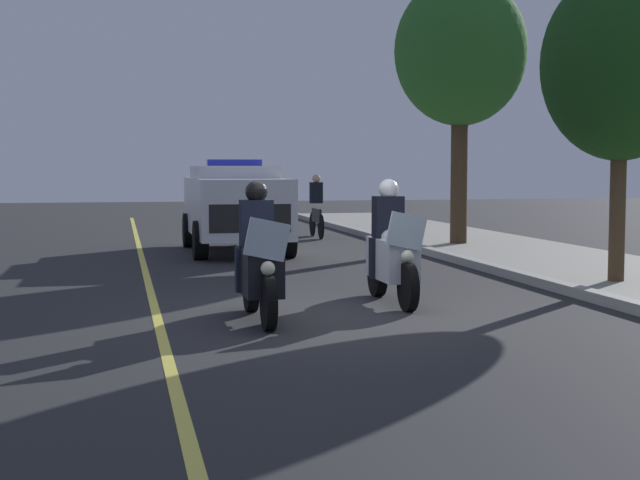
{
  "coord_description": "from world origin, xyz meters",
  "views": [
    {
      "loc": [
        11.48,
        -2.65,
        1.89
      ],
      "look_at": [
        -0.92,
        0.0,
        0.9
      ],
      "focal_mm": 52.82,
      "sensor_mm": 36.0,
      "label": 1
    }
  ],
  "objects_px": {
    "police_suv": "(235,204)",
    "tree_mid_block": "(621,65)",
    "police_motorcycle_lead_left": "(259,264)",
    "cyclist_background": "(316,206)",
    "tree_far_back": "(460,53)",
    "police_motorcycle_lead_right": "(392,253)"
  },
  "relations": [
    {
      "from": "police_motorcycle_lead_left",
      "to": "police_suv",
      "type": "height_order",
      "value": "police_suv"
    },
    {
      "from": "police_motorcycle_lead_left",
      "to": "police_motorcycle_lead_right",
      "type": "height_order",
      "value": "same"
    },
    {
      "from": "police_motorcycle_lead_left",
      "to": "tree_far_back",
      "type": "relative_size",
      "value": 0.35
    },
    {
      "from": "police_motorcycle_lead_right",
      "to": "tree_mid_block",
      "type": "distance_m",
      "value": 4.91
    },
    {
      "from": "police_suv",
      "to": "police_motorcycle_lead_right",
      "type": "bearing_deg",
      "value": 8.07
    },
    {
      "from": "police_motorcycle_lead_right",
      "to": "police_suv",
      "type": "xyz_separation_m",
      "value": [
        -8.26,
        -1.17,
        0.37
      ]
    },
    {
      "from": "tree_far_back",
      "to": "cyclist_background",
      "type": "bearing_deg",
      "value": -143.79
    },
    {
      "from": "police_suv",
      "to": "tree_far_back",
      "type": "xyz_separation_m",
      "value": [
        -0.18,
        5.29,
        3.46
      ]
    },
    {
      "from": "tree_mid_block",
      "to": "police_motorcycle_lead_left",
      "type": "bearing_deg",
      "value": -71.38
    },
    {
      "from": "police_motorcycle_lead_left",
      "to": "police_motorcycle_lead_right",
      "type": "xyz_separation_m",
      "value": [
        -1.05,
        2.01,
        0.0
      ]
    },
    {
      "from": "police_suv",
      "to": "tree_far_back",
      "type": "height_order",
      "value": "tree_far_back"
    },
    {
      "from": "cyclist_background",
      "to": "tree_far_back",
      "type": "height_order",
      "value": "tree_far_back"
    },
    {
      "from": "police_motorcycle_lead_right",
      "to": "police_suv",
      "type": "distance_m",
      "value": 8.35
    },
    {
      "from": "police_motorcycle_lead_right",
      "to": "cyclist_background",
      "type": "bearing_deg",
      "value": 173.07
    },
    {
      "from": "police_motorcycle_lead_left",
      "to": "police_motorcycle_lead_right",
      "type": "bearing_deg",
      "value": 117.67
    },
    {
      "from": "police_motorcycle_lead_left",
      "to": "tree_mid_block",
      "type": "bearing_deg",
      "value": 108.62
    },
    {
      "from": "police_suv",
      "to": "tree_mid_block",
      "type": "bearing_deg",
      "value": 35.04
    },
    {
      "from": "police_suv",
      "to": "tree_mid_block",
      "type": "distance_m",
      "value": 9.23
    },
    {
      "from": "police_suv",
      "to": "tree_mid_block",
      "type": "xyz_separation_m",
      "value": [
        7.3,
        5.12,
        2.39
      ]
    },
    {
      "from": "police_motorcycle_lead_left",
      "to": "tree_mid_block",
      "type": "distance_m",
      "value": 6.87
    },
    {
      "from": "cyclist_background",
      "to": "tree_mid_block",
      "type": "bearing_deg",
      "value": 12.61
    },
    {
      "from": "police_motorcycle_lead_right",
      "to": "tree_mid_block",
      "type": "xyz_separation_m",
      "value": [
        -0.95,
        3.95,
        2.76
      ]
    }
  ]
}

